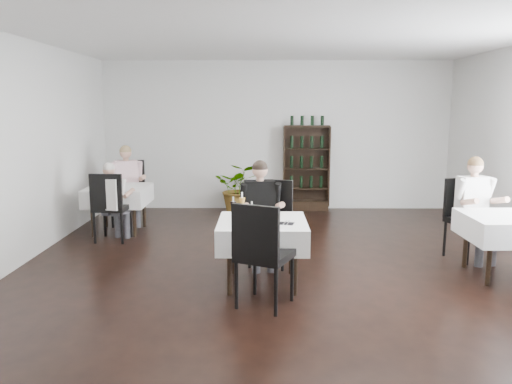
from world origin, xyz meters
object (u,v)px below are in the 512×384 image
Objects in this scene: potted_tree at (239,188)px; diner_main at (261,206)px; wine_shelf at (306,169)px; main_table at (262,233)px.

diner_main is at bearing -82.84° from potted_tree.
wine_shelf is 1.70× the size of main_table.
potted_tree is at bearing 97.16° from diner_main.
wine_shelf is 1.41m from potted_tree.
wine_shelf is at bearing 78.22° from main_table.
diner_main is (-0.02, 0.68, 0.19)m from main_table.
potted_tree is (-0.45, 4.08, -0.13)m from main_table.
main_table is 1.04× the size of potted_tree.
wine_shelf reaches higher than main_table.
wine_shelf is 1.77× the size of potted_tree.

